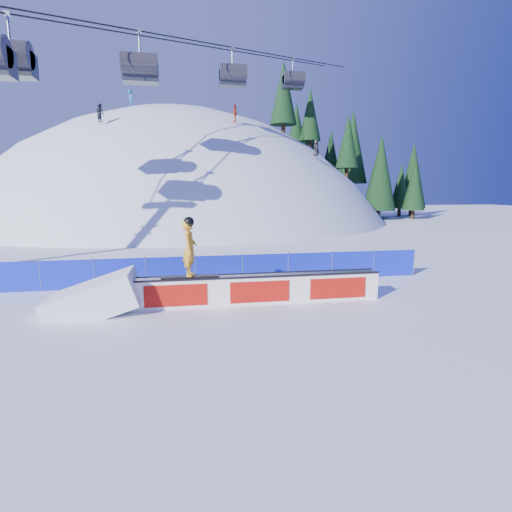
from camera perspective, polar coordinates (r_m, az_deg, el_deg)
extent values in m
plane|color=white|center=(12.62, -12.44, -8.91)|extent=(160.00, 160.00, 0.00)
sphere|color=silver|center=(58.27, -10.53, -12.77)|extent=(64.00, 64.00, 64.00)
cylinder|color=black|center=(59.12, 4.21, 15.89)|extent=(0.50, 0.50, 1.40)
cone|color=black|center=(59.88, 4.27, 20.62)|extent=(3.85, 3.85, 8.75)
cylinder|color=black|center=(52.20, 6.19, 16.57)|extent=(0.50, 0.50, 1.40)
cone|color=black|center=(52.89, 6.27, 21.14)|extent=(3.21, 3.21, 7.29)
cylinder|color=black|center=(52.69, 9.54, 14.28)|extent=(0.50, 0.50, 1.40)
cone|color=black|center=(53.28, 9.68, 19.21)|extent=(3.52, 3.52, 8.00)
cylinder|color=black|center=(59.56, 9.33, 12.39)|extent=(0.50, 0.50, 1.40)
cone|color=black|center=(59.87, 9.43, 15.90)|extent=(2.71, 2.71, 6.15)
cylinder|color=black|center=(57.86, 10.31, 12.25)|extent=(0.50, 0.50, 1.40)
cone|color=black|center=(58.30, 10.45, 16.98)|extent=(3.71, 3.71, 8.44)
cylinder|color=black|center=(58.08, 11.38, 11.21)|extent=(0.50, 0.50, 1.40)
cone|color=black|center=(58.41, 11.54, 15.71)|extent=(3.51, 3.51, 7.99)
cylinder|color=black|center=(59.94, 12.29, 9.50)|extent=(0.50, 0.50, 1.40)
cone|color=black|center=(60.16, 12.46, 14.25)|extent=(3.85, 3.85, 8.76)
cylinder|color=black|center=(60.43, 14.28, 6.95)|extent=(0.50, 0.50, 1.40)
cone|color=black|center=(60.45, 14.49, 12.01)|extent=(4.17, 4.17, 9.48)
cylinder|color=black|center=(57.07, 17.30, 5.73)|extent=(0.50, 0.50, 1.40)
cone|color=black|center=(56.97, 17.50, 9.78)|extent=(3.02, 3.02, 6.87)
cylinder|color=black|center=(62.29, 17.72, 5.99)|extent=(0.50, 0.50, 1.40)
cone|color=black|center=(62.21, 17.91, 9.81)|extent=(3.13, 3.13, 7.11)
cylinder|color=black|center=(63.22, 17.22, 6.06)|extent=(0.50, 0.50, 1.40)
cone|color=black|center=(63.13, 17.39, 9.44)|extent=(2.75, 2.75, 6.26)
cylinder|color=black|center=(63.51, 21.46, 5.84)|extent=(0.50, 0.50, 1.40)
cone|color=black|center=(63.42, 21.67, 9.26)|extent=(2.81, 2.81, 6.39)
cylinder|color=black|center=(65.48, 20.41, 6.00)|extent=(0.50, 0.50, 1.40)
cone|color=black|center=(65.40, 20.60, 9.29)|extent=(2.79, 2.79, 6.33)
cube|color=#1022C9|center=(16.82, -12.06, -2.15)|extent=(22.00, 0.03, 1.20)
cylinder|color=#3E4D71|center=(17.68, -28.49, -2.38)|extent=(0.05, 0.05, 1.30)
cylinder|color=#3E4D71|center=(17.17, -22.13, -2.25)|extent=(0.05, 0.05, 1.30)
cylinder|color=#3E4D71|center=(16.87, -15.46, -2.08)|extent=(0.05, 0.05, 1.30)
cylinder|color=#3E4D71|center=(16.82, -8.66, -1.88)|extent=(0.05, 0.05, 1.30)
cylinder|color=#3E4D71|center=(16.99, -1.90, -1.66)|extent=(0.05, 0.05, 1.30)
cylinder|color=#3E4D71|center=(17.40, 4.63, -1.42)|extent=(0.05, 0.05, 1.30)
cylinder|color=#3E4D71|center=(18.02, 10.78, -1.18)|extent=(0.05, 0.05, 1.30)
cylinder|color=#3E4D71|center=(18.84, 16.46, -0.94)|extent=(0.05, 0.05, 1.30)
cylinder|color=#3E4D71|center=(19.82, 21.62, -0.72)|extent=(0.05, 0.05, 1.30)
cylinder|color=#2B2931|center=(31.17, -16.30, 24.82)|extent=(2.40, 1.50, 1.50)
cylinder|color=#2B2931|center=(39.84, -3.28, 24.71)|extent=(2.40, 1.50, 1.50)
cylinder|color=#2B2931|center=(50.58, 5.44, 24.01)|extent=(2.40, 1.50, 1.50)
cube|color=white|center=(13.93, 0.36, -4.84)|extent=(8.67, 0.59, 0.97)
cube|color=#999BA7|center=(13.81, 0.36, -2.80)|extent=(8.58, 0.62, 0.04)
cube|color=black|center=(13.53, 0.59, -3.01)|extent=(8.66, 0.09, 0.06)
cube|color=black|center=(14.09, 0.15, -2.51)|extent=(8.66, 0.09, 0.06)
cube|color=red|center=(13.66, 0.58, -5.13)|extent=(8.23, 0.07, 0.73)
cube|color=red|center=(14.20, 0.15, -4.57)|extent=(8.23, 0.07, 0.73)
cube|color=black|center=(13.57, -9.37, -2.88)|extent=(1.93, 0.36, 0.04)
imported|color=orange|center=(13.40, -9.48, 1.10)|extent=(0.57, 0.76, 1.87)
sphere|color=black|center=(13.31, -9.58, 4.82)|extent=(0.35, 0.35, 0.35)
imported|color=black|center=(40.96, -21.38, 18.47)|extent=(1.01, 1.01, 1.65)
imported|color=red|center=(41.81, -3.03, 19.71)|extent=(0.44, 0.98, 1.65)
imported|color=teal|center=(48.84, -17.54, 20.77)|extent=(1.09, 1.23, 1.65)
imported|color=#242424|center=(43.39, 8.57, 15.00)|extent=(0.95, 0.93, 1.65)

